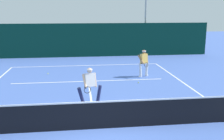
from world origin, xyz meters
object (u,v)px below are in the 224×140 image
(player_far, at_px, (144,62))
(tennis_ball_extra, at_px, (138,82))
(player_near, at_px, (90,85))
(tennis_ball, at_px, (48,74))

(player_far, distance_m, tennis_ball_extra, 1.79)
(player_near, bearing_deg, player_far, -141.75)
(tennis_ball, bearing_deg, player_far, -13.13)
(player_far, height_order, tennis_ball, player_far)
(player_far, height_order, tennis_ball_extra, player_far)
(player_far, relative_size, tennis_ball_extra, 25.46)
(player_near, distance_m, tennis_ball, 6.54)
(tennis_ball, bearing_deg, tennis_ball_extra, -27.77)
(tennis_ball, bearing_deg, player_near, -67.63)
(player_near, relative_size, player_far, 0.98)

